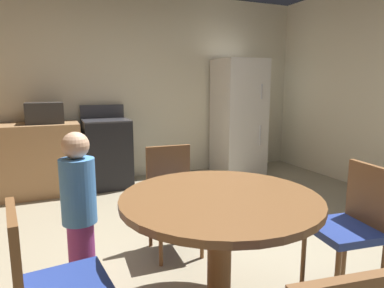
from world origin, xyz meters
The scene contains 11 objects.
ground_plane centered at (0.00, 0.00, 0.00)m, with size 14.00×14.00×0.00m, color gray.
wall_back centered at (0.00, 2.83, 1.35)m, with size 5.76×0.12×2.70m, color beige.
kitchen_counter centered at (-1.69, 2.43, 0.45)m, with size 1.79×0.60×0.90m, color #9E754C.
oven_range centered at (-0.44, 2.43, 0.47)m, with size 0.60×0.60×1.10m.
refrigerator centered at (1.58, 2.38, 0.88)m, with size 0.68×0.68×1.76m.
microwave centered at (-1.19, 2.43, 1.03)m, with size 0.44×0.32×0.26m, color #2D2B28.
dining_table centered at (-0.28, -0.55, 0.60)m, with size 1.13×1.13×0.76m.
chair_north centered at (-0.23, 0.37, 0.50)m, with size 0.42×0.42×0.87m.
chair_east centered at (0.64, -0.67, 0.50)m, with size 0.45×0.45×0.87m.
chair_west centered at (-1.19, -0.66, 0.50)m, with size 0.44×0.44×0.87m.
person_child centered at (-1.00, 0.01, 0.58)m, with size 0.31×0.31×1.09m.
Camera 1 is at (-1.13, -2.17, 1.37)m, focal length 31.57 mm.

